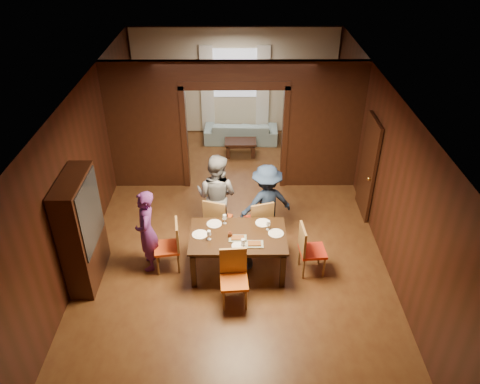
{
  "coord_description": "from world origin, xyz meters",
  "views": [
    {
      "loc": [
        0.06,
        -7.7,
        5.71
      ],
      "look_at": [
        0.11,
        -0.4,
        1.05
      ],
      "focal_mm": 35.0,
      "sensor_mm": 36.0,
      "label": 1
    }
  ],
  "objects_px": {
    "chair_far_l": "(218,218)",
    "person_navy": "(266,203)",
    "person_grey": "(217,196)",
    "dining_table": "(238,252)",
    "coffee_table": "(240,148)",
    "chair_near": "(234,280)",
    "person_purple": "(147,231)",
    "chair_right": "(313,250)",
    "chair_left": "(167,246)",
    "chair_far_r": "(258,220)",
    "hutch": "(82,231)",
    "sofa": "(241,131)"
  },
  "relations": [
    {
      "from": "sofa",
      "to": "chair_far_l",
      "type": "relative_size",
      "value": 2.02
    },
    {
      "from": "dining_table",
      "to": "hutch",
      "type": "bearing_deg",
      "value": -176.13
    },
    {
      "from": "coffee_table",
      "to": "chair_near",
      "type": "distance_m",
      "value": 5.19
    },
    {
      "from": "chair_far_r",
      "to": "hutch",
      "type": "bearing_deg",
      "value": 1.51
    },
    {
      "from": "chair_right",
      "to": "chair_near",
      "type": "bearing_deg",
      "value": 114.07
    },
    {
      "from": "coffee_table",
      "to": "hutch",
      "type": "distance_m",
      "value": 5.32
    },
    {
      "from": "chair_far_l",
      "to": "person_purple",
      "type": "bearing_deg",
      "value": 51.42
    },
    {
      "from": "person_grey",
      "to": "chair_right",
      "type": "xyz_separation_m",
      "value": [
        1.71,
        -1.14,
        -0.38
      ]
    },
    {
      "from": "coffee_table",
      "to": "chair_near",
      "type": "height_order",
      "value": "chair_near"
    },
    {
      "from": "person_purple",
      "to": "dining_table",
      "type": "xyz_separation_m",
      "value": [
        1.58,
        -0.1,
        -0.4
      ]
    },
    {
      "from": "sofa",
      "to": "dining_table",
      "type": "bearing_deg",
      "value": 91.03
    },
    {
      "from": "person_grey",
      "to": "chair_left",
      "type": "xyz_separation_m",
      "value": [
        -0.85,
        -1.03,
        -0.38
      ]
    },
    {
      "from": "person_purple",
      "to": "person_navy",
      "type": "height_order",
      "value": "person_navy"
    },
    {
      "from": "chair_left",
      "to": "person_navy",
      "type": "bearing_deg",
      "value": 108.75
    },
    {
      "from": "dining_table",
      "to": "coffee_table",
      "type": "xyz_separation_m",
      "value": [
        0.07,
        4.36,
        -0.18
      ]
    },
    {
      "from": "chair_far_l",
      "to": "person_navy",
      "type": "bearing_deg",
      "value": -156.91
    },
    {
      "from": "person_grey",
      "to": "person_navy",
      "type": "distance_m",
      "value": 0.96
    },
    {
      "from": "person_purple",
      "to": "chair_right",
      "type": "xyz_separation_m",
      "value": [
        2.89,
        -0.16,
        -0.29
      ]
    },
    {
      "from": "person_purple",
      "to": "coffee_table",
      "type": "bearing_deg",
      "value": 151.18
    },
    {
      "from": "sofa",
      "to": "dining_table",
      "type": "height_order",
      "value": "dining_table"
    },
    {
      "from": "person_purple",
      "to": "coffee_table",
      "type": "distance_m",
      "value": 4.61
    },
    {
      "from": "chair_near",
      "to": "person_navy",
      "type": "bearing_deg",
      "value": 66.86
    },
    {
      "from": "chair_left",
      "to": "chair_far_l",
      "type": "height_order",
      "value": "same"
    },
    {
      "from": "person_purple",
      "to": "chair_left",
      "type": "xyz_separation_m",
      "value": [
        0.33,
        -0.05,
        -0.29
      ]
    },
    {
      "from": "chair_right",
      "to": "chair_far_l",
      "type": "height_order",
      "value": "same"
    },
    {
      "from": "person_navy",
      "to": "chair_far_l",
      "type": "bearing_deg",
      "value": -13.34
    },
    {
      "from": "person_navy",
      "to": "chair_far_r",
      "type": "height_order",
      "value": "person_navy"
    },
    {
      "from": "coffee_table",
      "to": "chair_far_r",
      "type": "height_order",
      "value": "chair_far_r"
    },
    {
      "from": "person_grey",
      "to": "dining_table",
      "type": "height_order",
      "value": "person_grey"
    },
    {
      "from": "person_purple",
      "to": "person_grey",
      "type": "xyz_separation_m",
      "value": [
        1.18,
        0.98,
        0.09
      ]
    },
    {
      "from": "person_grey",
      "to": "chair_far_l",
      "type": "distance_m",
      "value": 0.43
    },
    {
      "from": "chair_left",
      "to": "chair_near",
      "type": "xyz_separation_m",
      "value": [
        1.19,
        -0.86,
        0.0
      ]
    },
    {
      "from": "person_grey",
      "to": "dining_table",
      "type": "relative_size",
      "value": 1.04
    },
    {
      "from": "dining_table",
      "to": "coffee_table",
      "type": "distance_m",
      "value": 4.37
    },
    {
      "from": "hutch",
      "to": "dining_table",
      "type": "bearing_deg",
      "value": 3.87
    },
    {
      "from": "coffee_table",
      "to": "hutch",
      "type": "xyz_separation_m",
      "value": [
        -2.67,
        -4.54,
        0.8
      ]
    },
    {
      "from": "dining_table",
      "to": "chair_far_r",
      "type": "bearing_deg",
      "value": 64.67
    },
    {
      "from": "person_grey",
      "to": "hutch",
      "type": "relative_size",
      "value": 0.86
    },
    {
      "from": "chair_left",
      "to": "chair_near",
      "type": "bearing_deg",
      "value": 45.79
    },
    {
      "from": "person_navy",
      "to": "chair_far_l",
      "type": "relative_size",
      "value": 1.62
    },
    {
      "from": "chair_far_r",
      "to": "hutch",
      "type": "distance_m",
      "value": 3.19
    },
    {
      "from": "chair_left",
      "to": "chair_near",
      "type": "distance_m",
      "value": 1.47
    },
    {
      "from": "chair_far_l",
      "to": "chair_far_r",
      "type": "xyz_separation_m",
      "value": [
        0.77,
        -0.06,
        0.0
      ]
    },
    {
      "from": "coffee_table",
      "to": "chair_near",
      "type": "relative_size",
      "value": 0.82
    },
    {
      "from": "coffee_table",
      "to": "chair_far_l",
      "type": "bearing_deg",
      "value": -97.36
    },
    {
      "from": "chair_left",
      "to": "hutch",
      "type": "xyz_separation_m",
      "value": [
        -1.34,
        -0.22,
        0.52
      ]
    },
    {
      "from": "chair_right",
      "to": "hutch",
      "type": "height_order",
      "value": "hutch"
    },
    {
      "from": "chair_far_l",
      "to": "chair_near",
      "type": "distance_m",
      "value": 1.73
    },
    {
      "from": "chair_far_l",
      "to": "sofa",
      "type": "bearing_deg",
      "value": -77.77
    },
    {
      "from": "person_purple",
      "to": "chair_right",
      "type": "height_order",
      "value": "person_purple"
    }
  ]
}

